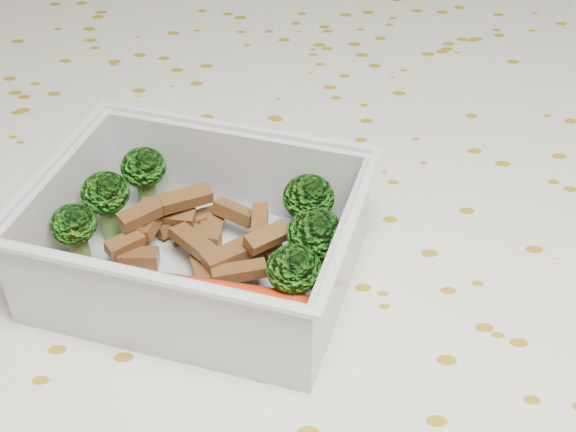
{
  "coord_description": "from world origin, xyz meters",
  "views": [
    {
      "loc": [
        0.0,
        -0.33,
        1.05
      ],
      "look_at": [
        0.0,
        -0.01,
        0.78
      ],
      "focal_mm": 50.0,
      "sensor_mm": 36.0,
      "label": 1
    }
  ],
  "objects": [
    {
      "name": "lunch_container",
      "position": [
        -0.04,
        -0.02,
        0.78
      ],
      "size": [
        0.19,
        0.17,
        0.06
      ],
      "color": "silver",
      "rests_on": "tablecloth"
    },
    {
      "name": "sausage",
      "position": [
        -0.05,
        -0.06,
        0.77
      ],
      "size": [
        0.13,
        0.05,
        0.02
      ],
      "color": "red",
      "rests_on": "lunch_container"
    },
    {
      "name": "tablecloth",
      "position": [
        0.0,
        0.0,
        0.72
      ],
      "size": [
        1.46,
        0.96,
        0.19
      ],
      "color": "silver",
      "rests_on": "dining_table"
    },
    {
      "name": "dining_table",
      "position": [
        0.0,
        0.0,
        0.67
      ],
      "size": [
        1.4,
        0.9,
        0.75
      ],
      "color": "brown",
      "rests_on": "ground"
    },
    {
      "name": "broccoli_florets",
      "position": [
        -0.03,
        -0.01,
        0.79
      ],
      "size": [
        0.15,
        0.11,
        0.04
      ],
      "color": "#608C3F",
      "rests_on": "lunch_container"
    },
    {
      "name": "meat_pile",
      "position": [
        -0.05,
        -0.01,
        0.77
      ],
      "size": [
        0.1,
        0.07,
        0.03
      ],
      "color": "brown",
      "rests_on": "lunch_container"
    }
  ]
}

